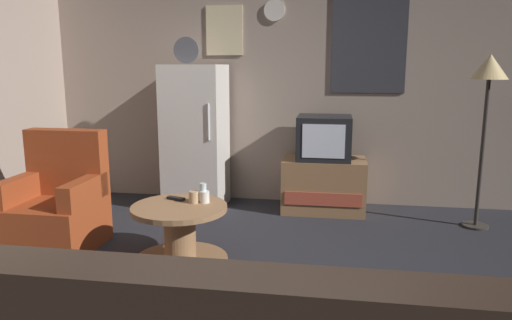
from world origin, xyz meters
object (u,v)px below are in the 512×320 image
(crt_tv, at_px, (324,138))
(wine_glass, at_px, (203,193))
(tv_stand, at_px, (324,185))
(mug_ceramic_white, at_px, (204,197))
(armchair, at_px, (57,207))
(standing_lamp, at_px, (489,81))
(remote_control, at_px, (176,198))
(coffee_table, at_px, (180,235))
(fridge, at_px, (196,137))
(mug_ceramic_tan, at_px, (194,197))

(crt_tv, distance_m, wine_glass, 1.70)
(tv_stand, relative_size, crt_tv, 1.56)
(mug_ceramic_white, distance_m, armchair, 1.29)
(standing_lamp, relative_size, remote_control, 10.60)
(tv_stand, height_order, coffee_table, tv_stand)
(mug_ceramic_white, xyz_separation_m, armchair, (-1.28, 0.07, -0.17))
(crt_tv, relative_size, mug_ceramic_white, 6.00)
(tv_stand, bearing_deg, standing_lamp, -11.58)
(coffee_table, bearing_deg, remote_control, 116.50)
(crt_tv, relative_size, armchair, 0.56)
(crt_tv, xyz_separation_m, wine_glass, (-0.88, -1.43, -0.24))
(fridge, bearing_deg, wine_glass, -71.76)
(wine_glass, height_order, mug_ceramic_white, wine_glass)
(remote_control, xyz_separation_m, armchair, (-1.04, 0.04, -0.13))
(standing_lamp, xyz_separation_m, mug_ceramic_tan, (-2.38, -1.17, -0.85))
(tv_stand, distance_m, crt_tv, 0.50)
(armchair, bearing_deg, standing_lamp, 16.71)
(remote_control, bearing_deg, tv_stand, 70.08)
(tv_stand, bearing_deg, remote_control, -128.54)
(mug_ceramic_tan, distance_m, remote_control, 0.17)
(crt_tv, height_order, remote_control, crt_tv)
(tv_stand, relative_size, wine_glass, 5.60)
(mug_ceramic_tan, height_order, armchair, armchair)
(standing_lamp, distance_m, mug_ceramic_white, 2.71)
(standing_lamp, distance_m, coffee_table, 3.00)
(crt_tv, relative_size, coffee_table, 0.75)
(tv_stand, xyz_separation_m, standing_lamp, (1.43, -0.29, 1.08))
(remote_control, bearing_deg, fridge, 118.12)
(mug_ceramic_tan, bearing_deg, remote_control, 161.33)
(standing_lamp, relative_size, armchair, 1.66)
(tv_stand, distance_m, wine_glass, 1.71)
(tv_stand, distance_m, armchair, 2.56)
(standing_lamp, bearing_deg, fridge, 175.02)
(remote_control, bearing_deg, mug_ceramic_white, 9.44)
(tv_stand, xyz_separation_m, mug_ceramic_tan, (-0.96, -1.46, 0.23))
(mug_ceramic_tan, bearing_deg, armchair, 175.70)
(crt_tv, bearing_deg, coffee_table, -123.72)
(standing_lamp, relative_size, mug_ceramic_white, 17.67)
(tv_stand, height_order, crt_tv, crt_tv)
(fridge, distance_m, coffee_table, 1.62)
(fridge, xyz_separation_m, mug_ceramic_tan, (0.39, -1.41, -0.25))
(mug_ceramic_tan, bearing_deg, wine_glass, 20.47)
(crt_tv, bearing_deg, mug_ceramic_tan, -122.99)
(coffee_table, relative_size, mug_ceramic_white, 8.00)
(coffee_table, distance_m, armchair, 1.13)
(tv_stand, bearing_deg, coffee_table, -123.96)
(wine_glass, distance_m, mug_ceramic_tan, 0.08)
(fridge, distance_m, mug_ceramic_tan, 1.48)
(tv_stand, bearing_deg, fridge, -177.84)
(crt_tv, distance_m, remote_control, 1.81)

